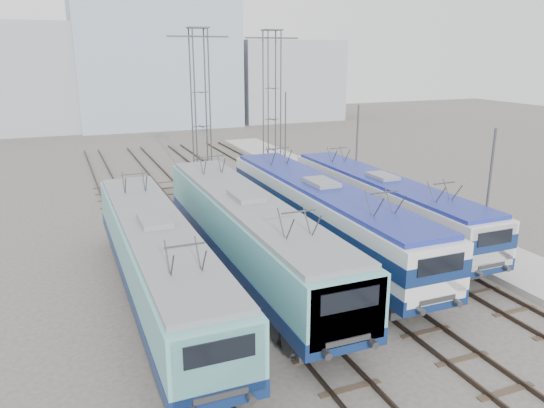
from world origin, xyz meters
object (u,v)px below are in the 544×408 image
Objects in this scene: locomotive_center_right at (322,212)px; mast_mid at (356,157)px; catenary_tower_west at (201,104)px; mast_front at (487,201)px; locomotive_center_left at (249,231)px; locomotive_far_right at (383,201)px; catenary_tower_east at (272,99)px; locomotive_far_left at (158,258)px; mast_rear at (285,133)px.

mast_mid reaches higher than locomotive_center_right.
catenary_tower_west is 1.71× the size of mast_front.
locomotive_far_right is (9.00, 2.43, -0.15)m from locomotive_center_left.
mast_mid is (2.10, -10.00, -3.14)m from catenary_tower_east.
locomotive_center_right is 1.56× the size of catenary_tower_east.
mast_front is (6.35, -4.71, 1.12)m from locomotive_center_right.
locomotive_far_right is (4.50, 1.19, -0.19)m from locomotive_center_right.
locomotive_far_right is at bearing 14.84° from locomotive_center_right.
locomotive_far_right is at bearing 15.09° from locomotive_center_left.
locomotive_far_left is at bearing -110.53° from catenary_tower_west.
locomotive_center_right is 2.68× the size of mast_front.
locomotive_far_right is (13.50, 3.93, -0.04)m from locomotive_far_left.
catenary_tower_west reaches higher than mast_front.
catenary_tower_west is 1.71× the size of mast_mid.
locomotive_center_right is at bearing -103.81° from catenary_tower_east.
locomotive_center_right is at bearing -81.63° from catenary_tower_west.
mast_mid is at bearing -78.14° from catenary_tower_east.
catenary_tower_east is at bearing 76.19° from locomotive_center_right.
locomotive_far_left is 2.56× the size of mast_mid.
catenary_tower_west is at bearing 137.07° from mast_mid.
mast_mid reaches higher than locomotive_far_right.
mast_rear is (6.35, 19.29, 1.12)m from locomotive_center_right.
mast_rear is (10.85, 20.52, 1.16)m from locomotive_center_left.
mast_front is (1.85, -5.91, 1.30)m from locomotive_far_right.
mast_mid is 1.00× the size of mast_rear.
mast_mid is (15.35, 10.03, 1.26)m from locomotive_far_left.
locomotive_center_right is at bearing 15.34° from locomotive_center_left.
mast_front is (2.10, -22.00, -3.14)m from catenary_tower_east.
mast_mid is at bearing 90.00° from mast_front.
locomotive_center_right reaches higher than locomotive_far_left.
mast_rear is at bearing 24.94° from catenary_tower_west.
locomotive_center_right is 2.68× the size of mast_rear.
mast_front is 24.00m from mast_rear.
mast_mid is at bearing 73.11° from locomotive_far_right.
locomotive_far_left is at bearing 172.68° from mast_front.
locomotive_center_right is at bearing 143.41° from mast_front.
mast_front is (15.35, -1.97, 1.26)m from locomotive_far_left.
locomotive_far_left is 19.75m from catenary_tower_west.
catenary_tower_west is at bearing -162.90° from catenary_tower_east.
catenary_tower_west is (-2.25, 15.29, 4.26)m from locomotive_center_right.
locomotive_center_left is 1.10× the size of locomotive_far_right.
catenary_tower_east is at bearing 64.71° from locomotive_center_left.
mast_rear is (0.00, 12.00, 0.00)m from mast_mid.
catenary_tower_west reaches higher than mast_rear.
locomotive_center_right is (9.00, 2.74, 0.15)m from locomotive_far_left.
locomotive_far_right is at bearing 107.39° from mast_front.
locomotive_center_left is at bearing -97.76° from catenary_tower_west.
locomotive_center_right is 18.30m from catenary_tower_east.
catenary_tower_east is (-0.25, 16.09, 4.45)m from locomotive_far_right.
catenary_tower_west is 1.00× the size of catenary_tower_east.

